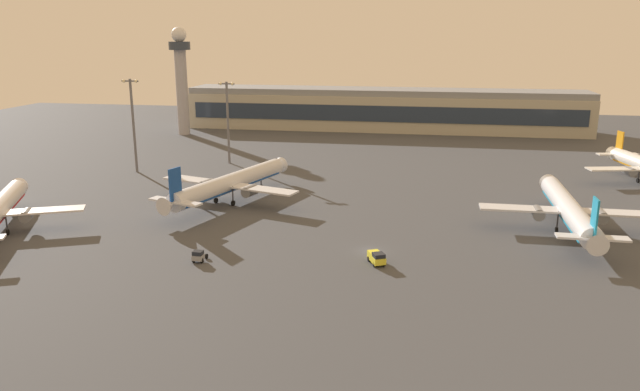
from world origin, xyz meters
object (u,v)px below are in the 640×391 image
Objects in this scene: airplane_terminal_side at (569,209)px; apron_light_central at (133,120)px; apron_light_west at (228,117)px; pushback_tug at (198,256)px; control_tower at (181,74)px; baggage_tractor at (377,257)px; airplane_far_stand at (229,184)px.

apron_light_central is at bearing 162.38° from airplane_terminal_side.
airplane_terminal_side is 1.82× the size of apron_light_west.
airplane_terminal_side is at bearing -154.34° from pushback_tug.
control_tower is 8.79× the size of baggage_tractor.
control_tower is at bearing -65.11° from pushback_tug.
control_tower is at bearing 135.61° from airplane_far_stand.
baggage_tractor is 0.18× the size of apron_light_central.
baggage_tractor is at bearing -145.20° from airplane_terminal_side.
baggage_tractor is 1.47× the size of pushback_tug.
apron_light_west reaches higher than airplane_far_stand.
apron_light_central is (-36.07, 25.91, 10.42)m from airplane_far_stand.
baggage_tractor reaches higher than pushback_tug.
airplane_far_stand is 45.32m from apron_light_west.
pushback_tug is (6.86, -37.65, -3.34)m from airplane_far_stand.
apron_light_west is (34.55, -49.04, -9.25)m from control_tower.
baggage_tractor is at bearing -55.80° from apron_light_west.
airplane_terminal_side is 114.48m from apron_light_central.
baggage_tractor is 91.82m from apron_light_west.
control_tower is 66.85m from apron_light_central.
apron_light_west is (-14.11, 41.99, 9.55)m from airplane_far_stand.
apron_light_central reaches higher than baggage_tractor.
apron_light_west is at bearing -54.83° from control_tower.
apron_light_central is 1.07× the size of apron_light_west.
control_tower reaches higher than airplane_terminal_side.
baggage_tractor is at bearing -38.98° from apron_light_central.
baggage_tractor is at bearing -170.07° from pushback_tug.
airplane_terminal_side is at bearing -17.40° from apron_light_central.
baggage_tractor is 30.46m from pushback_tug.
pushback_tug is 77.92m from apron_light_central.
airplane_terminal_side is at bearing 11.06° from airplane_far_stand.
airplane_terminal_side reaches higher than pushback_tug.
apron_light_central reaches higher than airplane_terminal_side.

